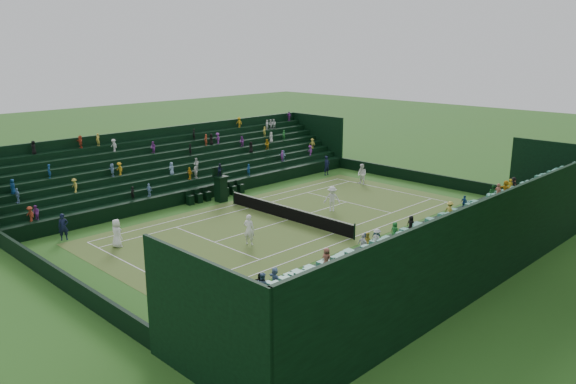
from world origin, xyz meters
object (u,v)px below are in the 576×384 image
Objects in this scene: umpire_chair at (221,185)px; player_near_west at (117,233)px; tennis_net at (288,213)px; player_far_east at (332,199)px; player_far_west at (362,174)px; player_near_east at (249,230)px.

umpire_chair reaches higher than player_near_west.
tennis_net is 11.51m from player_near_west.
umpire_chair is 1.61× the size of player_far_east.
tennis_net is 3.93× the size of umpire_chair.
player_near_west is 0.96× the size of player_far_west.
player_far_west is at bearing -98.03° from player_near_east.
player_near_west is (-3.44, -10.97, 0.34)m from tennis_net.
player_near_west is 0.91× the size of player_near_east.
player_near_west is at bearing -144.92° from player_far_east.
player_near_east is 17.59m from player_far_west.
player_far_east reaches higher than tennis_net.
umpire_chair is (-7.08, -0.21, 0.74)m from tennis_net.
player_near_east is at bearing -70.66° from tennis_net.
tennis_net is at bearing -93.65° from player_near_east.
player_far_west is at bearing 103.00° from tennis_net.
player_near_east is (8.88, -4.93, -0.32)m from umpire_chair.
tennis_net is at bearing 1.71° from umpire_chair.
umpire_chair is 12.83m from player_far_west.
umpire_chair is at bearing 168.03° from player_far_east.
tennis_net is at bearing -140.01° from player_far_east.
player_near_east reaches higher than player_near_west.
player_far_east is (-1.08, 8.94, -0.03)m from player_near_east.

